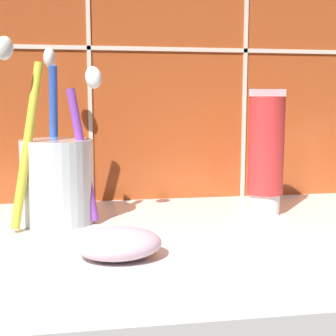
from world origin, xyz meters
TOP-DOWN VIEW (x-y plane):
  - sink_counter at (0.00, 0.00)cm, footprint 79.44×35.06cm
  - toothbrush_cup at (-21.35, 6.97)cm, footprint 10.42×10.94cm
  - toothpaste_tube at (1.31, 6.97)cm, footprint 4.12×3.92cm
  - soap_bar at (-15.78, -5.60)cm, footprint 7.08×5.58cm

SIDE VIEW (x-z plane):
  - sink_counter at x=0.00cm, z-range 0.00..2.00cm
  - soap_bar at x=-15.78cm, z-range 2.00..4.47cm
  - toothbrush_cup at x=-21.35cm, z-range -2.40..16.25cm
  - toothpaste_tube at x=1.31cm, z-range 1.92..15.85cm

